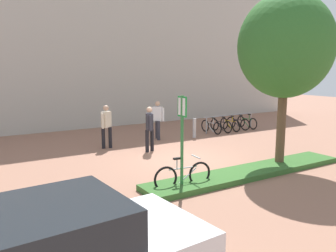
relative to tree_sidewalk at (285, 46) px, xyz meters
The scene contains 11 objects.
ground_plane 4.92m from the tree_sidewalk, 132.03° to the left, with size 60.00×60.00×0.00m, color #936651.
building_facade 11.10m from the tree_sidewalk, 100.93° to the left, with size 28.00×1.20×10.00m, color #B2ADA3.
planter_strip 4.01m from the tree_sidewalk, behind, with size 7.00×1.10×0.16m, color #336028.
tree_sidewalk is the anchor object (origin of this frame).
parking_sign_post 4.50m from the tree_sidewalk, behind, with size 0.08×0.36×2.46m.
bike_at_sign 5.17m from the tree_sidewalk, behind, with size 1.68×0.42×0.86m.
bike_rack_cluster 7.47m from the tree_sidewalk, 62.21° to the left, with size 3.21×1.67×0.83m.
bollard_steel 6.26m from the tree_sidewalk, 85.38° to the left, with size 0.16×0.16×0.90m, color #ADADB2.
person_suited_navy 5.54m from the tree_sidewalk, 123.13° to the left, with size 0.40×0.57×1.72m.
person_shirt_blue 7.16m from the tree_sidewalk, 125.13° to the left, with size 0.51×0.43×1.72m.
person_casual_tan 6.61m from the tree_sidewalk, 101.36° to the left, with size 0.45×0.49×1.72m.
Camera 1 is at (-6.66, -9.64, 3.11)m, focal length 36.83 mm.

